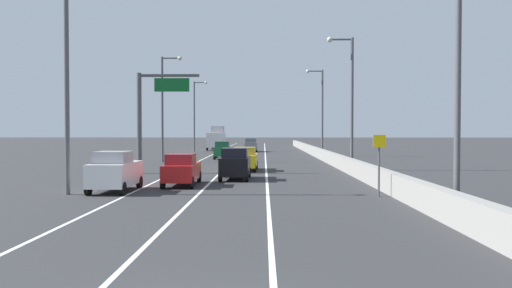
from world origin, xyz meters
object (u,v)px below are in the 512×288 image
object	(u,v)px
lamp_post_right_third	(320,107)
lamp_post_left_far	(196,111)
car_black_1	(235,164)
lamp_post_left_mid	(165,102)
lamp_post_left_near	(72,72)
box_truck	(217,139)
lamp_post_right_second	(349,94)
lamp_post_right_near	(451,53)
car_white_5	(115,172)
speed_advisory_sign	(379,160)
car_red_0	(182,170)
car_gray_2	(251,145)
overhead_sign_gantry	(149,110)
car_green_3	(222,150)
car_yellow_4	(245,159)

from	to	relation	value
lamp_post_right_third	lamp_post_left_far	bearing A→B (deg)	139.66
car_black_1	lamp_post_left_mid	bearing A→B (deg)	114.14
lamp_post_left_mid	lamp_post_left_near	bearing A→B (deg)	-89.01
lamp_post_left_mid	box_truck	bearing A→B (deg)	86.23
lamp_post_right_second	lamp_post_left_mid	xyz separation A→B (m)	(-16.87, 10.36, 0.00)
lamp_post_right_near	lamp_post_left_far	bearing A→B (deg)	106.61
lamp_post_right_near	car_white_5	distance (m)	17.27
speed_advisory_sign	lamp_post_right_third	size ratio (longest dim) A/B	0.28
lamp_post_right_second	car_red_0	distance (m)	17.15
lamp_post_left_mid	box_truck	distance (m)	33.61
lamp_post_right_second	lamp_post_right_third	xyz separation A→B (m)	(0.13, 21.80, 0.00)
car_gray_2	car_red_0	bearing A→B (deg)	-93.43
overhead_sign_gantry	box_truck	bearing A→B (deg)	89.11
car_red_0	lamp_post_right_second	bearing A→B (deg)	44.65
box_truck	lamp_post_right_near	bearing A→B (deg)	-77.19
overhead_sign_gantry	lamp_post_right_third	size ratio (longest dim) A/B	0.70
overhead_sign_gantry	car_gray_2	distance (m)	39.51
speed_advisory_sign	lamp_post_right_third	bearing A→B (deg)	87.92
lamp_post_left_mid	car_gray_2	bearing A→B (deg)	72.28
lamp_post_right_third	car_green_3	world-z (taller)	lamp_post_right_third
lamp_post_right_third	box_truck	bearing A→B (deg)	124.16
lamp_post_left_far	lamp_post_right_third	bearing A→B (deg)	-40.34
overhead_sign_gantry	lamp_post_right_third	world-z (taller)	lamp_post_right_third
car_white_5	lamp_post_left_mid	bearing A→B (deg)	95.09
speed_advisory_sign	lamp_post_left_mid	distance (m)	31.25
lamp_post_left_far	car_white_5	size ratio (longest dim) A/B	2.58
box_truck	car_red_0	bearing A→B (deg)	-86.83
lamp_post_left_near	box_truck	xyz separation A→B (m)	(1.74, 59.42, -4.33)
overhead_sign_gantry	car_yellow_4	bearing A→B (deg)	21.17
lamp_post_left_near	car_green_3	xyz separation A→B (m)	(4.88, 32.37, -5.13)
speed_advisory_sign	car_yellow_4	bearing A→B (deg)	114.03
speed_advisory_sign	lamp_post_right_near	size ratio (longest dim) A/B	0.28
speed_advisory_sign	overhead_sign_gantry	bearing A→B (deg)	137.03
lamp_post_right_third	lamp_post_left_mid	world-z (taller)	same
speed_advisory_sign	box_truck	distance (m)	61.46
lamp_post_right_second	car_red_0	world-z (taller)	lamp_post_right_second
car_gray_2	car_white_5	xyz separation A→B (m)	(-5.84, -50.17, 0.04)
car_black_1	box_truck	world-z (taller)	box_truck
car_green_3	box_truck	distance (m)	27.25
lamp_post_right_near	lamp_post_right_third	xyz separation A→B (m)	(-0.07, 43.61, 0.00)
car_gray_2	car_yellow_4	distance (m)	36.05
car_white_5	speed_advisory_sign	bearing A→B (deg)	-7.61
car_green_3	lamp_post_left_near	bearing A→B (deg)	-98.58
car_gray_2	car_yellow_4	world-z (taller)	car_gray_2
car_yellow_4	lamp_post_right_near	bearing A→B (deg)	-68.20
speed_advisory_sign	car_red_0	world-z (taller)	speed_advisory_sign
car_yellow_4	lamp_post_right_third	bearing A→B (deg)	69.15
lamp_post_left_near	lamp_post_right_third	bearing A→B (deg)	66.25
lamp_post_left_mid	box_truck	world-z (taller)	lamp_post_left_mid
overhead_sign_gantry	box_truck	xyz separation A→B (m)	(0.73, 46.80, -2.94)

